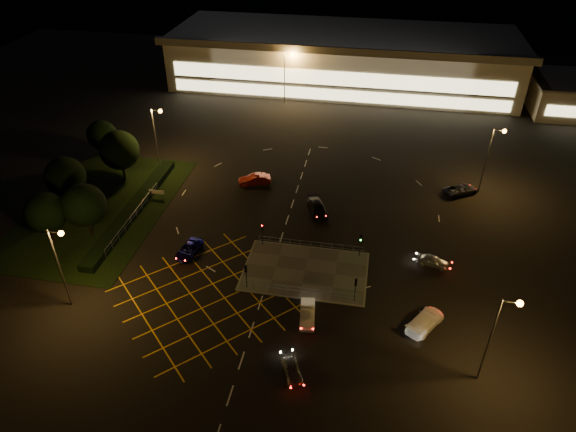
% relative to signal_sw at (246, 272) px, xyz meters
% --- Properties ---
extents(ground, '(180.00, 180.00, 0.00)m').
position_rel_signal_sw_xyz_m(ground, '(4.00, 5.99, -2.37)').
color(ground, black).
rests_on(ground, ground).
extents(pedestrian_island, '(14.00, 9.00, 0.12)m').
position_rel_signal_sw_xyz_m(pedestrian_island, '(6.00, 3.99, -2.31)').
color(pedestrian_island, '#4C4944').
rests_on(pedestrian_island, ground).
extents(grass_verge, '(18.00, 30.00, 0.08)m').
position_rel_signal_sw_xyz_m(grass_verge, '(-24.00, 11.99, -2.33)').
color(grass_verge, black).
rests_on(grass_verge, ground).
extents(hedge, '(2.00, 26.00, 1.00)m').
position_rel_signal_sw_xyz_m(hedge, '(-19.00, 11.99, -1.87)').
color(hedge, black).
rests_on(hedge, ground).
extents(supermarket, '(72.00, 26.50, 10.50)m').
position_rel_signal_sw_xyz_m(supermarket, '(4.00, 67.95, 2.95)').
color(supermarket, beige).
rests_on(supermarket, ground).
extents(streetlight_sw, '(1.78, 0.56, 10.03)m').
position_rel_signal_sw_xyz_m(streetlight_sw, '(-17.56, -6.01, 4.20)').
color(streetlight_sw, slate).
rests_on(streetlight_sw, ground).
extents(streetlight_se, '(1.78, 0.56, 10.03)m').
position_rel_signal_sw_xyz_m(streetlight_se, '(24.44, -8.01, 4.20)').
color(streetlight_se, slate).
rests_on(streetlight_se, ground).
extents(streetlight_nw, '(1.78, 0.56, 10.03)m').
position_rel_signal_sw_xyz_m(streetlight_nw, '(-19.56, 23.99, 4.20)').
color(streetlight_nw, slate).
rests_on(streetlight_nw, ground).
extents(streetlight_ne, '(1.78, 0.56, 10.03)m').
position_rel_signal_sw_xyz_m(streetlight_ne, '(28.44, 25.99, 4.20)').
color(streetlight_ne, slate).
rests_on(streetlight_ne, ground).
extents(streetlight_far_left, '(1.78, 0.56, 10.03)m').
position_rel_signal_sw_xyz_m(streetlight_far_left, '(-5.56, 53.99, 4.20)').
color(streetlight_far_left, slate).
rests_on(streetlight_far_left, ground).
extents(streetlight_far_right, '(1.78, 0.56, 10.03)m').
position_rel_signal_sw_xyz_m(streetlight_far_right, '(34.44, 55.99, 4.20)').
color(streetlight_far_right, slate).
rests_on(streetlight_far_right, ground).
extents(signal_sw, '(0.28, 0.30, 3.15)m').
position_rel_signal_sw_xyz_m(signal_sw, '(0.00, 0.00, 0.00)').
color(signal_sw, black).
rests_on(signal_sw, pedestrian_island).
extents(signal_se, '(0.28, 0.30, 3.15)m').
position_rel_signal_sw_xyz_m(signal_se, '(12.00, 0.00, 0.00)').
color(signal_se, black).
rests_on(signal_se, pedestrian_island).
extents(signal_nw, '(0.28, 0.30, 3.15)m').
position_rel_signal_sw_xyz_m(signal_nw, '(0.00, 7.99, 0.00)').
color(signal_nw, black).
rests_on(signal_nw, pedestrian_island).
extents(signal_ne, '(0.28, 0.30, 3.15)m').
position_rel_signal_sw_xyz_m(signal_ne, '(12.00, 7.99, 0.00)').
color(signal_ne, black).
rests_on(signal_ne, pedestrian_island).
extents(tree_a, '(5.04, 5.04, 6.86)m').
position_rel_signal_sw_xyz_m(tree_a, '(-26.00, 3.99, 1.97)').
color(tree_a, black).
rests_on(tree_a, ground).
extents(tree_b, '(5.40, 5.40, 7.35)m').
position_rel_signal_sw_xyz_m(tree_b, '(-28.00, 11.99, 2.28)').
color(tree_b, black).
rests_on(tree_b, ground).
extents(tree_c, '(5.76, 5.76, 7.84)m').
position_rel_signal_sw_xyz_m(tree_c, '(-24.00, 19.99, 2.59)').
color(tree_c, black).
rests_on(tree_c, ground).
extents(tree_d, '(4.68, 4.68, 6.37)m').
position_rel_signal_sw_xyz_m(tree_d, '(-30.00, 25.99, 1.65)').
color(tree_d, black).
rests_on(tree_d, ground).
extents(tree_e, '(5.40, 5.40, 7.35)m').
position_rel_signal_sw_xyz_m(tree_e, '(-22.00, 5.99, 2.28)').
color(tree_e, black).
rests_on(tree_e, ground).
extents(car_near_silver, '(2.83, 3.94, 1.24)m').
position_rel_signal_sw_xyz_m(car_near_silver, '(6.99, -10.55, -1.74)').
color(car_near_silver, '#ADB1B5').
rests_on(car_near_silver, ground).
extents(car_queue_white, '(2.04, 4.46, 1.42)m').
position_rel_signal_sw_xyz_m(car_queue_white, '(7.38, -3.41, -1.66)').
color(car_queue_white, silver).
rests_on(car_queue_white, ground).
extents(car_left_blue, '(2.63, 4.69, 1.24)m').
position_rel_signal_sw_xyz_m(car_left_blue, '(-8.46, 4.71, -1.75)').
color(car_left_blue, '#110E56').
rests_on(car_left_blue, ground).
extents(car_far_dkgrey, '(3.81, 5.42, 1.46)m').
position_rel_signal_sw_xyz_m(car_far_dkgrey, '(5.70, 16.49, -1.64)').
color(car_far_dkgrey, black).
rests_on(car_far_dkgrey, ground).
extents(car_right_silver, '(3.98, 2.39, 1.27)m').
position_rel_signal_sw_xyz_m(car_right_silver, '(20.64, 7.88, -1.73)').
color(car_right_silver, silver).
rests_on(car_right_silver, ground).
extents(car_circ_red, '(4.98, 3.18, 1.55)m').
position_rel_signal_sw_xyz_m(car_circ_red, '(-4.44, 22.25, -1.59)').
color(car_circ_red, maroon).
rests_on(car_circ_red, ground).
extents(car_east_grey, '(5.58, 4.72, 1.42)m').
position_rel_signal_sw_xyz_m(car_east_grey, '(25.30, 24.90, -1.66)').
color(car_east_grey, black).
rests_on(car_east_grey, ground).
extents(car_approach_white, '(4.61, 5.51, 1.51)m').
position_rel_signal_sw_xyz_m(car_approach_white, '(19.38, -2.28, -1.61)').
color(car_approach_white, white).
rests_on(car_approach_white, ground).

